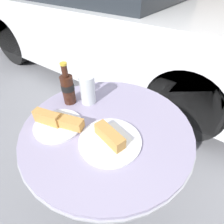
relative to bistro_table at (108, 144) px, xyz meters
name	(u,v)px	position (x,y,z in m)	size (l,w,h in m)	color
ground_plane	(109,194)	(0.00, 0.00, -0.56)	(30.00, 30.00, 0.00)	gray
bistro_table	(108,144)	(0.00, 0.00, 0.00)	(0.77, 0.77, 0.69)	#B7B7BC
cola_bottle_left	(68,88)	(-0.26, 0.02, 0.22)	(0.06, 0.06, 0.22)	#3D1E14
drinking_glass	(88,91)	(-0.18, 0.08, 0.20)	(0.08, 0.08, 0.15)	black
lunch_plate_near	(58,123)	(-0.17, -0.13, 0.15)	(0.22, 0.21, 0.07)	white
lunch_plate_far	(110,139)	(0.07, -0.07, 0.15)	(0.25, 0.25, 0.06)	white
parked_car	(112,19)	(-1.21, 1.69, 0.11)	(4.25, 1.83, 1.39)	silver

